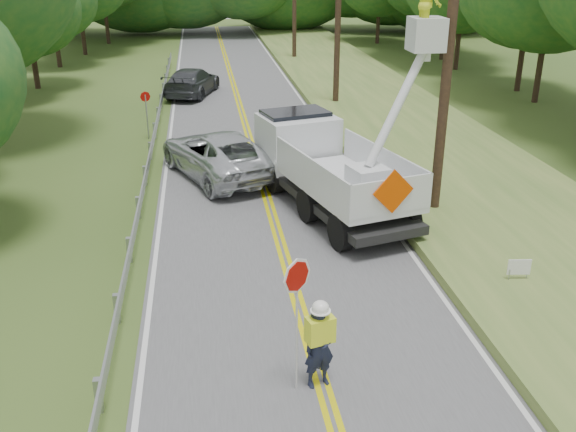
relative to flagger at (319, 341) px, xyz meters
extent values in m
plane|color=#35511F|center=(0.08, -1.20, -1.00)|extent=(140.00, 140.00, 0.00)
cube|color=#535355|center=(0.08, 12.80, -0.99)|extent=(7.20, 96.00, 0.02)
cube|color=#D5C908|center=(-0.02, 12.80, -0.97)|extent=(0.12, 96.00, 0.00)
cube|color=#D5C908|center=(0.18, 12.80, -0.97)|extent=(0.12, 96.00, 0.00)
cube|color=silver|center=(-3.37, 12.80, -0.97)|extent=(0.12, 96.00, 0.00)
cube|color=silver|center=(3.53, 12.80, -0.97)|extent=(0.12, 96.00, 0.00)
cube|color=#9A9EA2|center=(-4.02, -0.20, -0.65)|extent=(0.12, 0.14, 0.70)
cube|color=#9A9EA2|center=(-4.02, 2.80, -0.65)|extent=(0.12, 0.14, 0.70)
cube|color=#9A9EA2|center=(-4.02, 5.80, -0.65)|extent=(0.12, 0.14, 0.70)
cube|color=#9A9EA2|center=(-4.02, 8.80, -0.65)|extent=(0.12, 0.14, 0.70)
cube|color=#9A9EA2|center=(-4.02, 11.80, -0.65)|extent=(0.12, 0.14, 0.70)
cube|color=#9A9EA2|center=(-4.02, 14.80, -0.65)|extent=(0.12, 0.14, 0.70)
cube|color=#9A9EA2|center=(-4.02, 17.80, -0.65)|extent=(0.12, 0.14, 0.70)
cube|color=#9A9EA2|center=(-4.02, 20.80, -0.65)|extent=(0.12, 0.14, 0.70)
cube|color=#9A9EA2|center=(-4.02, 23.80, -0.65)|extent=(0.12, 0.14, 0.70)
cube|color=#9A9EA2|center=(-4.02, 26.80, -0.65)|extent=(0.12, 0.14, 0.70)
cube|color=#9A9EA2|center=(-4.02, 29.80, -0.65)|extent=(0.12, 0.14, 0.70)
cube|color=#9A9EA2|center=(-4.02, 32.80, -0.65)|extent=(0.12, 0.14, 0.70)
cube|color=#9A9EA2|center=(-4.02, 35.80, -0.65)|extent=(0.12, 0.14, 0.70)
cube|color=#9A9EA2|center=(-3.92, 13.80, -0.40)|extent=(0.05, 48.00, 0.34)
cylinder|color=black|center=(5.08, 7.80, 4.00)|extent=(0.30, 0.30, 10.00)
cylinder|color=black|center=(5.08, 22.80, 4.00)|extent=(0.30, 0.30, 10.00)
cube|color=#4D6F2F|center=(7.18, 12.80, -0.85)|extent=(7.00, 96.00, 0.30)
cylinder|color=#332319|center=(-12.17, 26.15, 0.20)|extent=(0.32, 0.32, 2.39)
cylinder|color=#332319|center=(-11.52, 29.81, 0.32)|extent=(0.32, 0.32, 2.63)
ellipsoid|color=#194F20|center=(-11.52, 29.81, 3.53)|extent=(6.14, 6.14, 5.40)
cylinder|color=#332319|center=(-11.63, 37.26, 0.33)|extent=(0.32, 0.32, 2.65)
cylinder|color=#332319|center=(-10.73, 42.81, 0.71)|extent=(0.32, 0.32, 3.43)
cylinder|color=#332319|center=(-9.68, 49.05, 1.10)|extent=(0.32, 0.32, 4.19)
cylinder|color=#332319|center=(15.98, 22.30, 0.88)|extent=(0.32, 0.32, 3.75)
cylinder|color=#332319|center=(16.40, 25.24, 0.72)|extent=(0.32, 0.32, 3.44)
cylinder|color=#332319|center=(15.54, 32.59, 0.72)|extent=(0.32, 0.32, 3.43)
cylinder|color=#332319|center=(16.09, 36.82, 1.22)|extent=(0.32, 0.32, 4.45)
cylinder|color=#332319|center=(16.43, 41.82, 0.71)|extent=(0.32, 0.32, 3.42)
cylinder|color=#332319|center=(13.64, 46.03, 0.60)|extent=(0.32, 0.32, 3.20)
imported|color=#191E33|center=(0.02, 0.00, -0.14)|extent=(0.70, 0.55, 1.68)
cube|color=#C9D922|center=(0.02, 0.00, 0.24)|extent=(0.58, 0.44, 0.51)
ellipsoid|color=white|center=(0.02, 0.00, 0.71)|extent=(0.31, 0.31, 0.25)
cylinder|color=#B7B7B7|center=(-0.43, -0.07, 0.20)|extent=(0.04, 0.04, 2.35)
cylinder|color=#A40903|center=(-0.43, -0.07, 1.43)|extent=(0.54, 0.44, 0.67)
cylinder|color=black|center=(1.66, 5.73, -0.46)|extent=(0.58, 1.08, 1.03)
cylinder|color=black|center=(3.74, 6.29, -0.46)|extent=(0.58, 1.08, 1.03)
cylinder|color=black|center=(1.10, 7.80, -0.46)|extent=(0.58, 1.08, 1.03)
cylinder|color=black|center=(3.18, 8.37, -0.46)|extent=(0.58, 1.08, 1.03)
cylinder|color=black|center=(0.40, 10.40, -0.46)|extent=(0.58, 1.08, 1.03)
cylinder|color=black|center=(2.48, 10.96, -0.46)|extent=(0.58, 1.08, 1.03)
cube|color=black|center=(2.06, 8.40, -0.39)|extent=(3.98, 7.24, 0.27)
cube|color=silver|center=(2.25, 7.67, 0.15)|extent=(3.68, 5.43, 0.24)
cube|color=silver|center=(1.08, 7.35, 0.69)|extent=(1.35, 4.80, 0.97)
cube|color=silver|center=(3.43, 7.99, 0.69)|extent=(1.35, 4.80, 0.97)
cube|color=silver|center=(2.89, 5.30, 0.69)|extent=(2.41, 0.71, 0.97)
cube|color=silver|center=(1.30, 11.20, 0.47)|extent=(2.87, 2.61, 1.94)
cube|color=black|center=(1.24, 11.41, 1.17)|extent=(2.44, 1.91, 0.81)
cube|color=silver|center=(2.56, 6.53, 0.69)|extent=(1.19, 1.19, 0.86)
cube|color=silver|center=(4.38, 7.80, 4.49)|extent=(0.92, 0.92, 0.92)
imported|color=#C9D922|center=(4.38, 7.80, 5.33)|extent=(0.62, 0.80, 1.65)
cube|color=#DC4400|center=(2.91, 5.23, 0.85)|extent=(1.19, 0.36, 1.22)
imported|color=silver|center=(-1.40, 12.44, -0.16)|extent=(4.75, 6.49, 1.64)
imported|color=#3D4044|center=(-2.39, 26.59, -0.22)|extent=(3.55, 5.59, 1.51)
cylinder|color=#9A9EA2|center=(-4.28, 17.77, -0.02)|extent=(0.06, 0.06, 1.95)
cylinder|color=#A40903|center=(-4.28, 17.77, 0.87)|extent=(0.43, 0.18, 0.44)
cube|color=white|center=(5.45, 2.97, -0.38)|extent=(0.56, 0.09, 0.40)
cylinder|color=#9A9EA2|center=(5.22, 2.97, -0.72)|extent=(0.02, 0.02, 0.56)
cylinder|color=#9A9EA2|center=(5.67, 2.97, -0.72)|extent=(0.02, 0.02, 0.56)
camera|label=1|loc=(-1.93, -9.80, 6.70)|focal=39.78mm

